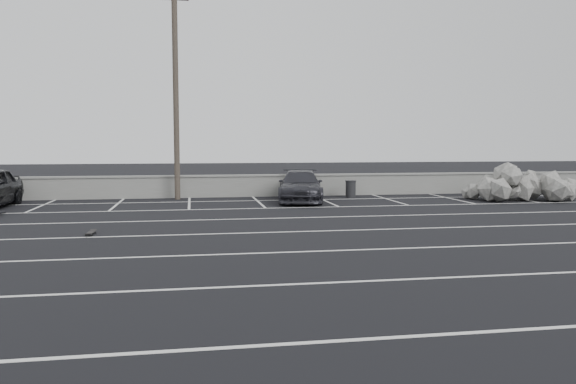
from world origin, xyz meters
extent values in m
plane|color=black|center=(0.00, 0.00, 0.00)|extent=(120.00, 120.00, 0.00)
cube|color=gray|center=(0.00, 14.00, 0.50)|extent=(50.00, 0.35, 1.00)
cube|color=gray|center=(0.00, 14.00, 1.02)|extent=(50.00, 0.45, 0.08)
cube|color=silver|center=(0.00, -6.00, 0.00)|extent=(36.00, 0.10, 0.01)
cube|color=silver|center=(0.00, -3.00, 0.00)|extent=(36.00, 0.10, 0.01)
cube|color=silver|center=(0.00, 0.00, 0.00)|extent=(36.00, 0.10, 0.01)
cube|color=silver|center=(0.00, 3.00, 0.00)|extent=(36.00, 0.10, 0.01)
cube|color=silver|center=(0.00, 6.00, 0.00)|extent=(36.00, 0.10, 0.01)
cube|color=silver|center=(0.00, 9.00, 0.00)|extent=(36.00, 0.10, 0.01)
cube|color=silver|center=(0.00, 12.00, 0.00)|extent=(36.00, 0.10, 0.01)
cube|color=silver|center=(-8.00, 11.50, 0.00)|extent=(0.10, 5.00, 0.01)
cube|color=silver|center=(-5.00, 11.50, 0.00)|extent=(0.10, 5.00, 0.01)
cube|color=silver|center=(-2.00, 11.50, 0.00)|extent=(0.10, 5.00, 0.01)
cube|color=silver|center=(1.00, 11.50, 0.00)|extent=(0.10, 5.00, 0.01)
cube|color=silver|center=(4.00, 11.50, 0.00)|extent=(0.10, 5.00, 0.01)
cube|color=silver|center=(7.00, 11.50, 0.00)|extent=(0.10, 5.00, 0.01)
cube|color=silver|center=(10.00, 11.50, 0.00)|extent=(0.10, 5.00, 0.01)
cube|color=silver|center=(13.00, 11.50, 0.00)|extent=(0.10, 5.00, 0.01)
imported|color=#25252B|center=(2.87, 11.41, 0.68)|extent=(2.71, 4.93, 1.35)
cylinder|color=#4C4238|center=(-2.53, 13.20, 4.81)|extent=(0.26, 0.26, 9.61)
cylinder|color=black|center=(5.56, 12.73, 0.38)|extent=(0.51, 0.51, 0.77)
cylinder|color=black|center=(5.56, 12.73, 0.79)|extent=(0.57, 0.57, 0.04)
cube|color=black|center=(-4.70, 3.43, 0.07)|extent=(0.20, 0.67, 0.02)
cube|color=black|center=(-4.69, 3.65, 0.04)|extent=(0.14, 0.05, 0.03)
cube|color=black|center=(-4.71, 3.21, 0.04)|extent=(0.14, 0.05, 0.03)
cylinder|color=black|center=(-4.77, 3.65, 0.02)|extent=(0.03, 0.05, 0.05)
cylinder|color=black|center=(-4.61, 3.64, 0.02)|extent=(0.03, 0.05, 0.05)
cylinder|color=black|center=(-4.79, 3.21, 0.02)|extent=(0.03, 0.05, 0.05)
cylinder|color=black|center=(-4.63, 3.20, 0.02)|extent=(0.03, 0.05, 0.05)
camera|label=1|loc=(-1.86, -12.91, 2.58)|focal=35.00mm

